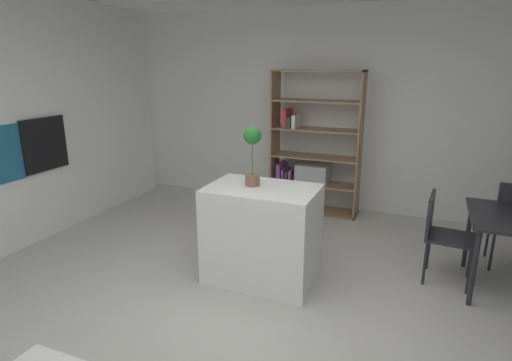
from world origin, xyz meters
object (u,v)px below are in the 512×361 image
object	(u,v)px
kitchen_island	(262,234)
potted_plant_on_island	(252,149)
dining_chair_island_side	(441,230)
open_bookshelf	(310,155)
built_in_oven	(45,144)

from	to	relation	value
kitchen_island	potted_plant_on_island	bearing A→B (deg)	167.29
dining_chair_island_side	open_bookshelf	bearing A→B (deg)	54.41
open_bookshelf	dining_chair_island_side	world-z (taller)	open_bookshelf
kitchen_island	dining_chair_island_side	bearing A→B (deg)	22.25
built_in_oven	kitchen_island	xyz separation A→B (m)	(2.76, -0.05, -0.66)
kitchen_island	dining_chair_island_side	world-z (taller)	kitchen_island
kitchen_island	potted_plant_on_island	xyz separation A→B (m)	(-0.11, 0.02, 0.81)
potted_plant_on_island	open_bookshelf	bearing A→B (deg)	90.19
built_in_oven	potted_plant_on_island	bearing A→B (deg)	-0.53
open_bookshelf	kitchen_island	bearing A→B (deg)	-86.80
kitchen_island	open_bookshelf	xyz separation A→B (m)	(-0.12, 2.09, 0.34)
kitchen_island	open_bookshelf	bearing A→B (deg)	93.20
kitchen_island	potted_plant_on_island	distance (m)	0.82
potted_plant_on_island	dining_chair_island_side	bearing A→B (deg)	20.20
built_in_oven	dining_chair_island_side	xyz separation A→B (m)	(4.34, 0.60, -0.62)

